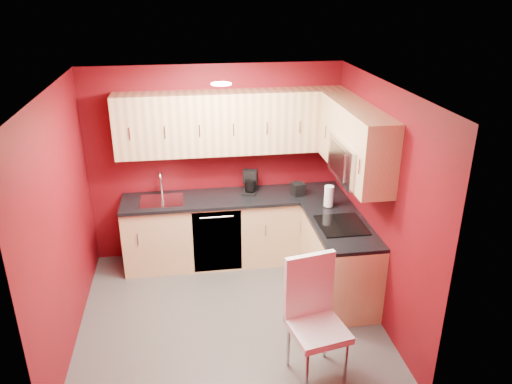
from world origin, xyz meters
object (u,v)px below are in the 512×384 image
object	(u,v)px
coffee_maker	(250,183)
paper_towel	(329,196)
sink	(162,197)
napkin_holder	(298,189)
dining_chair	(318,324)
microwave	(357,161)

from	to	relation	value
coffee_maker	paper_towel	bearing A→B (deg)	-13.17
coffee_maker	sink	bearing A→B (deg)	-158.86
sink	napkin_holder	bearing A→B (deg)	-2.96
napkin_holder	paper_towel	distance (m)	0.49
sink	coffee_maker	xyz separation A→B (m)	(1.10, 0.05, 0.11)
sink	napkin_holder	xyz separation A→B (m)	(1.70, -0.09, 0.04)
coffee_maker	dining_chair	bearing A→B (deg)	-64.08
sink	coffee_maker	world-z (taller)	sink
sink	paper_towel	bearing A→B (deg)	-13.90
sink	dining_chair	world-z (taller)	sink
coffee_maker	paper_towel	distance (m)	1.03
paper_towel	sink	bearing A→B (deg)	166.10
microwave	dining_chair	distance (m)	1.77
coffee_maker	napkin_holder	xyz separation A→B (m)	(0.60, -0.14, -0.07)
coffee_maker	napkin_holder	world-z (taller)	coffee_maker
sink	paper_towel	size ratio (longest dim) A/B	2.00
microwave	dining_chair	size ratio (longest dim) A/B	0.65
sink	napkin_holder	distance (m)	1.70
microwave	dining_chair	xyz separation A→B (m)	(-0.69, -1.23, -1.07)
dining_chair	coffee_maker	bearing A→B (deg)	86.53
microwave	coffee_maker	distance (m)	1.57
sink	paper_towel	world-z (taller)	sink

